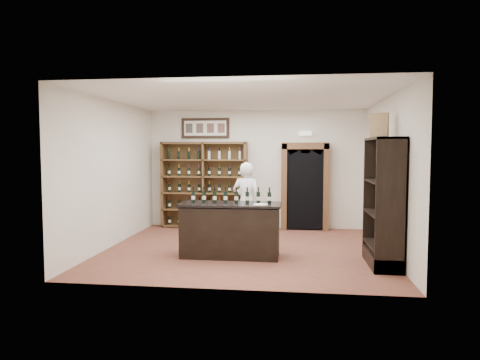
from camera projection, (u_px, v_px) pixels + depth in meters
name	position (u px, v px, depth m)	size (l,w,h in m)	color
floor	(245.00, 249.00, 8.58)	(5.50, 5.50, 0.00)	brown
ceiling	(245.00, 98.00, 8.37)	(5.50, 5.50, 0.00)	white
wall_back	(256.00, 169.00, 10.95)	(5.50, 0.04, 3.00)	silver
wall_left	(112.00, 174.00, 8.81)	(0.04, 5.00, 3.00)	silver
wall_right	(388.00, 176.00, 8.13)	(0.04, 5.00, 3.00)	silver
wine_shelf	(205.00, 185.00, 10.97)	(2.20, 0.38, 2.20)	brown
framed_picture	(205.00, 128.00, 11.00)	(1.25, 0.04, 0.52)	black
arched_doorway	(305.00, 184.00, 10.65)	(1.17, 0.35, 2.17)	black
emergency_light	(305.00, 134.00, 10.65)	(0.30, 0.10, 0.10)	white
tasting_counter	(230.00, 230.00, 7.97)	(1.88, 0.78, 1.00)	black
counter_bottle_0	(193.00, 197.00, 8.08)	(0.07, 0.07, 0.30)	black
counter_bottle_1	(204.00, 197.00, 8.06)	(0.07, 0.07, 0.30)	black
counter_bottle_2	(215.00, 197.00, 8.03)	(0.07, 0.07, 0.30)	black
counter_bottle_3	(225.00, 197.00, 8.01)	(0.07, 0.07, 0.30)	black
counter_bottle_4	(236.00, 197.00, 7.98)	(0.07, 0.07, 0.30)	black
counter_bottle_5	(247.00, 197.00, 7.95)	(0.07, 0.07, 0.30)	black
counter_bottle_6	(258.00, 198.00, 7.93)	(0.07, 0.07, 0.30)	black
counter_bottle_7	(269.00, 198.00, 7.90)	(0.07, 0.07, 0.30)	black
side_cabinet	(385.00, 222.00, 7.32)	(0.48, 1.20, 2.20)	black
shopkeeper	(246.00, 202.00, 9.23)	(0.63, 0.41, 1.73)	white
plate	(261.00, 205.00, 7.66)	(0.26, 0.26, 0.02)	silver
wine_crate	(379.00, 126.00, 7.53)	(0.31, 0.13, 0.44)	#AA7F5A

